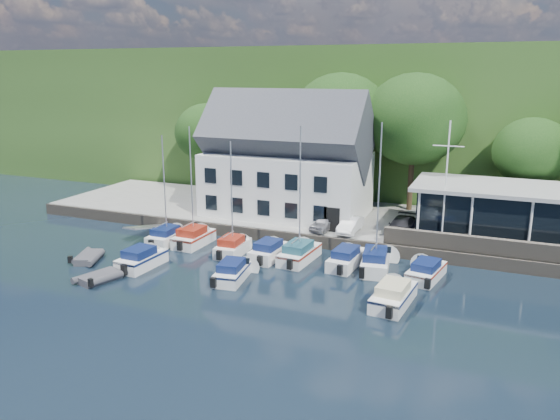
# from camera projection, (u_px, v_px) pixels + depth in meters

# --- Properties ---
(ground) EXTENTS (180.00, 180.00, 0.00)m
(ground) POSITION_uv_depth(u_px,v_px,m) (293.00, 306.00, 32.53)
(ground) COLOR black
(ground) RESTS_ON ground
(quay) EXTENTS (60.00, 13.00, 1.00)m
(quay) POSITION_uv_depth(u_px,v_px,m) (364.00, 224.00, 48.08)
(quay) COLOR gray
(quay) RESTS_ON ground
(quay_face) EXTENTS (60.00, 0.30, 1.00)m
(quay_face) POSITION_uv_depth(u_px,v_px,m) (344.00, 245.00, 42.25)
(quay_face) COLOR #5A5348
(quay_face) RESTS_ON ground
(hillside) EXTENTS (160.00, 75.00, 16.00)m
(hillside) POSITION_uv_depth(u_px,v_px,m) (434.00, 107.00, 86.06)
(hillside) COLOR #304F1D
(hillside) RESTS_ON ground
(field_patch) EXTENTS (50.00, 30.00, 0.30)m
(field_patch) POSITION_uv_depth(u_px,v_px,m) (495.00, 54.00, 88.24)
(field_patch) COLOR #535E2F
(field_patch) RESTS_ON hillside
(harbor_building) EXTENTS (14.40, 8.20, 8.70)m
(harbor_building) POSITION_uv_depth(u_px,v_px,m) (287.00, 166.00, 48.54)
(harbor_building) COLOR white
(harbor_building) RESTS_ON quay
(club_pavilion) EXTENTS (13.20, 7.20, 4.10)m
(club_pavilion) POSITION_uv_depth(u_px,v_px,m) (501.00, 212.00, 42.05)
(club_pavilion) COLOR black
(club_pavilion) RESTS_ON quay
(seawall) EXTENTS (18.00, 0.50, 1.20)m
(seawall) POSITION_uv_depth(u_px,v_px,m) (513.00, 249.00, 37.92)
(seawall) COLOR #5A5348
(seawall) RESTS_ON quay
(gangway) EXTENTS (1.20, 6.00, 1.40)m
(gangway) POSITION_uv_depth(u_px,v_px,m) (151.00, 234.00, 46.66)
(gangway) COLOR #B8B8BC
(gangway) RESTS_ON ground
(car_silver) EXTENTS (2.01, 3.70, 1.20)m
(car_silver) POSITION_uv_depth(u_px,v_px,m) (325.00, 222.00, 44.45)
(car_silver) COLOR #A8A9AD
(car_silver) RESTS_ON quay
(car_white) EXTENTS (1.41, 3.76, 1.23)m
(car_white) POSITION_uv_depth(u_px,v_px,m) (350.00, 225.00, 43.76)
(car_white) COLOR silver
(car_white) RESTS_ON quay
(car_dgrey) EXTENTS (2.14, 4.61, 1.30)m
(car_dgrey) POSITION_uv_depth(u_px,v_px,m) (401.00, 226.00, 43.24)
(car_dgrey) COLOR #2B2A2F
(car_dgrey) RESTS_ON quay
(car_blue) EXTENTS (2.33, 3.97, 1.27)m
(car_blue) POSITION_uv_depth(u_px,v_px,m) (429.00, 229.00, 42.38)
(car_blue) COLOR navy
(car_blue) RESTS_ON quay
(flagpole) EXTENTS (2.20, 0.20, 9.17)m
(flagpole) POSITION_uv_depth(u_px,v_px,m) (446.00, 183.00, 40.01)
(flagpole) COLOR white
(flagpole) RESTS_ON quay
(tree_0) EXTENTS (6.79, 6.79, 9.28)m
(tree_0) POSITION_uv_depth(u_px,v_px,m) (207.00, 147.00, 58.13)
(tree_0) COLOR black
(tree_0) RESTS_ON quay
(tree_1) EXTENTS (7.42, 7.42, 10.14)m
(tree_1) POSITION_uv_depth(u_px,v_px,m) (273.00, 148.00, 54.29)
(tree_1) COLOR black
(tree_1) RESTS_ON quay
(tree_2) EXTENTS (9.12, 9.12, 12.46)m
(tree_2) POSITION_uv_depth(u_px,v_px,m) (340.00, 140.00, 51.75)
(tree_2) COLOR black
(tree_2) RESTS_ON quay
(tree_3) EXTENTS (9.13, 9.13, 12.48)m
(tree_3) POSITION_uv_depth(u_px,v_px,m) (413.00, 143.00, 49.41)
(tree_3) COLOR black
(tree_3) RESTS_ON quay
(tree_4) EXTENTS (6.46, 6.46, 8.82)m
(tree_4) POSITION_uv_depth(u_px,v_px,m) (530.00, 169.00, 46.74)
(tree_4) COLOR black
(tree_4) RESTS_ON quay
(boat_r1_0) EXTENTS (2.09, 5.61, 8.59)m
(boat_r1_0) POSITION_uv_depth(u_px,v_px,m) (165.00, 191.00, 43.32)
(boat_r1_0) COLOR white
(boat_r1_0) RESTS_ON ground
(boat_r1_1) EXTENTS (2.23, 5.63, 9.38)m
(boat_r1_1) POSITION_uv_depth(u_px,v_px,m) (192.00, 188.00, 42.73)
(boat_r1_1) COLOR white
(boat_r1_1) RESTS_ON ground
(boat_r1_2) EXTENTS (2.10, 5.31, 8.78)m
(boat_r1_2) POSITION_uv_depth(u_px,v_px,m) (232.00, 198.00, 40.59)
(boat_r1_2) COLOR white
(boat_r1_2) RESTS_ON ground
(boat_r1_3) EXTENTS (2.32, 5.56, 1.45)m
(boat_r1_3) POSITION_uv_depth(u_px,v_px,m) (269.00, 249.00, 40.54)
(boat_r1_3) COLOR white
(boat_r1_3) RESTS_ON ground
(boat_r1_4) EXTENTS (2.42, 6.37, 9.04)m
(boat_r1_4) POSITION_uv_depth(u_px,v_px,m) (300.00, 201.00, 39.11)
(boat_r1_4) COLOR white
(boat_r1_4) RESTS_ON ground
(boat_r1_5) EXTENTS (2.30, 6.24, 1.44)m
(boat_r1_5) POSITION_uv_depth(u_px,v_px,m) (347.00, 256.00, 38.99)
(boat_r1_5) COLOR white
(boat_r1_5) RESTS_ON ground
(boat_r1_6) EXTENTS (2.94, 6.72, 9.47)m
(boat_r1_6) POSITION_uv_depth(u_px,v_px,m) (378.00, 204.00, 37.30)
(boat_r1_6) COLOR white
(boat_r1_6) RESTS_ON ground
(boat_r1_7) EXTENTS (2.83, 5.84, 1.36)m
(boat_r1_7) POSITION_uv_depth(u_px,v_px,m) (426.00, 269.00, 36.59)
(boat_r1_7) COLOR white
(boat_r1_7) RESTS_ON ground
(boat_r2_0) EXTENTS (2.31, 5.66, 1.51)m
(boat_r2_0) POSITION_uv_depth(u_px,v_px,m) (142.00, 257.00, 38.76)
(boat_r2_0) COLOR white
(boat_r2_0) RESTS_ON ground
(boat_r2_2) EXTENTS (2.61, 5.85, 1.36)m
(boat_r2_2) POSITION_uv_depth(u_px,v_px,m) (233.00, 270.00, 36.55)
(boat_r2_2) COLOR white
(boat_r2_2) RESTS_ON ground
(boat_r2_4) EXTENTS (2.59, 6.38, 1.48)m
(boat_r2_4) POSITION_uv_depth(u_px,v_px,m) (394.00, 293.00, 32.57)
(boat_r2_4) COLOR white
(boat_r2_4) RESTS_ON ground
(dinghy_0) EXTENTS (2.78, 3.47, 0.71)m
(dinghy_0) POSITION_uv_depth(u_px,v_px,m) (89.00, 256.00, 40.19)
(dinghy_0) COLOR #3D3D42
(dinghy_0) RESTS_ON ground
(dinghy_1) EXTENTS (2.70, 3.49, 0.72)m
(dinghy_1) POSITION_uv_depth(u_px,v_px,m) (100.00, 276.00, 36.32)
(dinghy_1) COLOR #3D3D42
(dinghy_1) RESTS_ON ground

